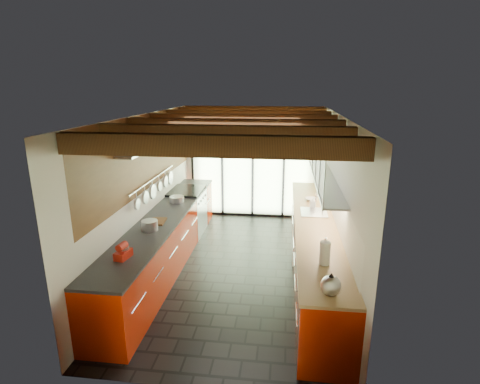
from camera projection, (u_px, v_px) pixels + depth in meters
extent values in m
plane|color=black|center=(238.00, 267.00, 6.52)|extent=(5.50, 5.50, 0.00)
plane|color=silver|center=(253.00, 163.00, 8.79)|extent=(3.20, 0.00, 3.20)
plane|color=silver|center=(202.00, 278.00, 3.54)|extent=(3.20, 0.00, 3.20)
plane|color=silver|center=(145.00, 193.00, 6.35)|extent=(0.00, 5.50, 5.50)
plane|color=silver|center=(337.00, 199.00, 5.98)|extent=(0.00, 5.50, 5.50)
plane|color=#472814|center=(238.00, 116.00, 5.81)|extent=(5.50, 5.50, 0.00)
cube|color=#593316|center=(210.00, 146.00, 3.69)|extent=(3.14, 0.14, 0.22)
cube|color=#593316|center=(224.00, 134.00, 4.55)|extent=(3.14, 0.14, 0.22)
cube|color=#593316|center=(234.00, 126.00, 5.41)|extent=(3.14, 0.14, 0.22)
cube|color=#593316|center=(242.00, 121.00, 6.27)|extent=(3.14, 0.14, 0.22)
cube|color=#593316|center=(247.00, 116.00, 7.13)|extent=(3.14, 0.14, 0.22)
cube|color=#593316|center=(251.00, 113.00, 7.99)|extent=(3.14, 0.14, 0.22)
cube|color=brown|center=(253.00, 117.00, 8.46)|extent=(3.14, 0.06, 0.50)
plane|color=brown|center=(148.00, 151.00, 6.35)|extent=(0.00, 4.90, 4.90)
plane|color=#C6EAAD|center=(253.00, 172.00, 8.84)|extent=(2.90, 0.00, 2.90)
cube|color=black|center=(193.00, 171.00, 8.99)|extent=(0.05, 0.04, 2.15)
cube|color=black|center=(315.00, 174.00, 8.65)|extent=(0.05, 0.04, 2.15)
cube|color=black|center=(253.00, 173.00, 8.79)|extent=(0.06, 0.05, 2.15)
cube|color=black|center=(253.00, 126.00, 8.50)|extent=(2.90, 0.05, 0.06)
cylinder|color=red|center=(253.00, 118.00, 8.42)|extent=(0.34, 0.04, 0.34)
cylinder|color=beige|center=(253.00, 118.00, 8.40)|extent=(0.28, 0.02, 0.28)
cube|color=#B41D02|center=(166.00, 240.00, 6.55)|extent=(0.65, 5.00, 0.88)
cube|color=black|center=(165.00, 215.00, 6.42)|extent=(0.68, 5.00, 0.04)
cube|color=silver|center=(187.00, 213.00, 7.93)|extent=(0.66, 0.90, 0.90)
cube|color=black|center=(186.00, 191.00, 7.80)|extent=(0.65, 0.90, 0.06)
cube|color=#B41D02|center=(314.00, 248.00, 6.25)|extent=(0.65, 5.00, 0.88)
cube|color=tan|center=(315.00, 222.00, 6.13)|extent=(0.68, 5.00, 0.04)
cube|color=white|center=(294.00, 237.00, 6.67)|extent=(0.02, 0.60, 0.84)
cube|color=silver|center=(314.00, 212.00, 6.50)|extent=(0.45, 0.52, 0.02)
cylinder|color=silver|center=(323.00, 203.00, 6.44)|extent=(0.02, 0.02, 0.34)
torus|color=silver|center=(320.00, 194.00, 6.40)|extent=(0.14, 0.02, 0.14)
plane|color=silver|center=(316.00, 161.00, 6.15)|extent=(0.00, 3.00, 3.00)
cube|color=#9EA0A5|center=(326.00, 181.00, 6.22)|extent=(0.34, 3.00, 0.03)
cube|color=#9EA0A5|center=(328.00, 141.00, 6.04)|extent=(0.34, 3.00, 0.03)
cylinder|color=silver|center=(154.00, 179.00, 6.58)|extent=(0.02, 2.20, 0.02)
cube|color=silver|center=(154.00, 144.00, 6.30)|extent=(0.28, 2.60, 0.03)
cylinder|color=silver|center=(137.00, 204.00, 5.77)|extent=(0.04, 0.18, 0.18)
cylinder|color=silver|center=(145.00, 198.00, 6.10)|extent=(0.04, 0.22, 0.22)
cylinder|color=silver|center=(153.00, 192.00, 6.44)|extent=(0.04, 0.26, 0.26)
cylinder|color=silver|center=(159.00, 186.00, 6.77)|extent=(0.04, 0.18, 0.18)
cylinder|color=silver|center=(165.00, 182.00, 7.11)|extent=(0.04, 0.22, 0.22)
cylinder|color=silver|center=(170.00, 178.00, 7.39)|extent=(0.04, 0.26, 0.26)
cube|color=#B31C0E|center=(123.00, 254.00, 4.78)|extent=(0.18, 0.26, 0.10)
cylinder|color=#B31C0E|center=(122.00, 246.00, 4.73)|extent=(0.12, 0.17, 0.09)
cylinder|color=silver|center=(124.00, 251.00, 4.81)|extent=(0.14, 0.14, 0.10)
cylinder|color=silver|center=(150.00, 225.00, 5.70)|extent=(0.31, 0.31, 0.16)
cylinder|color=silver|center=(177.00, 199.00, 7.10)|extent=(0.30, 0.30, 0.11)
cube|color=brown|center=(158.00, 221.00, 6.05)|extent=(0.27, 0.35, 0.03)
sphere|color=silver|center=(331.00, 285.00, 3.94)|extent=(0.24, 0.24, 0.22)
cone|color=black|center=(332.00, 275.00, 3.91)|extent=(0.09, 0.09, 0.06)
cylinder|color=silver|center=(330.00, 278.00, 4.06)|extent=(0.03, 0.08, 0.05)
cylinder|color=white|center=(325.00, 254.00, 4.59)|extent=(0.14, 0.14, 0.29)
cylinder|color=silver|center=(326.00, 240.00, 4.54)|extent=(0.03, 0.03, 0.05)
imported|color=silver|center=(313.00, 203.00, 6.70)|extent=(0.11, 0.11, 0.22)
imported|color=silver|center=(311.00, 199.00, 7.17)|extent=(0.27, 0.27, 0.05)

